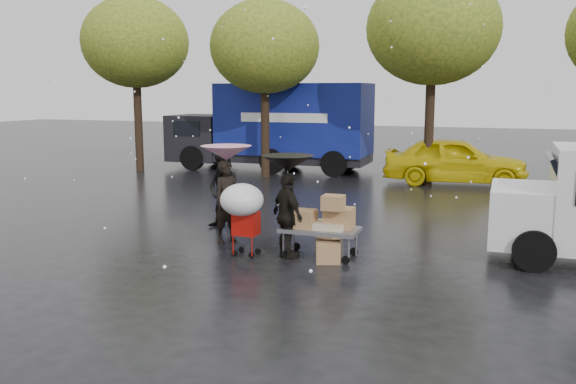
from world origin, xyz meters
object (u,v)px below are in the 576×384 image
(person_pink, at_px, (227,202))
(blue_truck, at_px, (275,127))
(vendor_cart, at_px, (324,221))
(person_black, at_px, (288,216))
(shopping_cart, at_px, (243,204))
(yellow_taxi, at_px, (455,160))

(person_pink, distance_m, blue_truck, 12.08)
(vendor_cart, bearing_deg, person_black, -160.03)
(vendor_cart, bearing_deg, shopping_cart, -160.58)
(shopping_cart, height_order, blue_truck, blue_truck)
(shopping_cart, bearing_deg, person_black, 18.98)
(person_black, distance_m, shopping_cart, 0.90)
(person_pink, relative_size, person_black, 1.05)
(person_black, xyz_separation_m, blue_truck, (-4.99, 12.31, 0.92))
(person_pink, relative_size, blue_truck, 0.21)
(person_pink, relative_size, vendor_cart, 1.16)
(person_black, bearing_deg, person_pink, 15.98)
(person_black, relative_size, vendor_cart, 1.10)
(person_pink, xyz_separation_m, shopping_cart, (0.82, -1.02, 0.18))
(blue_truck, bearing_deg, person_pink, -73.85)
(person_pink, height_order, shopping_cart, person_pink)
(shopping_cart, height_order, yellow_taxi, yellow_taxi)
(shopping_cart, bearing_deg, person_pink, 128.74)
(vendor_cart, height_order, blue_truck, blue_truck)
(person_pink, bearing_deg, blue_truck, 41.98)
(person_pink, height_order, person_black, person_pink)
(shopping_cart, bearing_deg, yellow_taxi, 74.64)
(shopping_cart, xyz_separation_m, yellow_taxi, (3.07, 11.18, -0.24))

